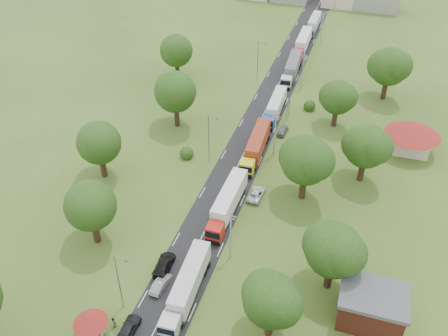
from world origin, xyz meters
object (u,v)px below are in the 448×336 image
at_px(guard_booth, 91,324).
at_px(info_sign, 288,106).
at_px(car_lane_front, 128,329).
at_px(truck_0, 187,286).
at_px(car_lane_mid, 161,284).

bearing_deg(guard_booth, info_sign, 78.32).
bearing_deg(car_lane_front, truck_0, -124.81).
distance_m(info_sign, car_lane_mid, 50.93).
distance_m(guard_booth, car_lane_front, 4.65).
height_order(truck_0, car_lane_front, truck_0).
xyz_separation_m(info_sign, car_lane_mid, (-7.23, -50.36, -2.30)).
distance_m(info_sign, car_lane_front, 59.11).
distance_m(truck_0, car_lane_mid, 4.37).
height_order(guard_booth, car_lane_front, guard_booth).
relative_size(guard_booth, truck_0, 0.30).
bearing_deg(car_lane_mid, info_sign, -93.11).
xyz_separation_m(truck_0, car_lane_front, (-5.08, -7.88, -1.31)).
height_order(car_lane_front, car_lane_mid, car_lane_front).
height_order(guard_booth, info_sign, info_sign).
bearing_deg(truck_0, info_sign, 86.48).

